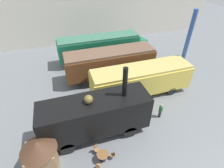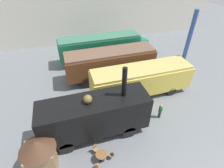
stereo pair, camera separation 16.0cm
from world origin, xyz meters
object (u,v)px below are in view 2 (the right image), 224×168
cafe_table_near (102,155)px  streamlined_locomotive (106,46)px  passenger_coach_vintage (141,79)px  steam_locomotive (95,115)px  visitor_person (160,111)px  cafe_chair_0 (95,148)px  ticket_kiosk (40,154)px  passenger_coach_wooden (110,61)px

cafe_table_near → streamlined_locomotive: bearing=73.5°
passenger_coach_vintage → cafe_table_near: (-5.80, -6.24, -1.29)m
streamlined_locomotive → steam_locomotive: size_ratio=1.53×
passenger_coach_vintage → visitor_person: bearing=-85.2°
visitor_person → steam_locomotive: bearing=-179.5°
streamlined_locomotive → cafe_chair_0: streamlined_locomotive is taller
cafe_chair_0 → visitor_person: visitor_person is taller
cafe_table_near → visitor_person: (6.11, 2.52, 0.23)m
streamlined_locomotive → cafe_table_near: size_ratio=15.14×
cafe_table_near → passenger_coach_vintage: bearing=47.1°
passenger_coach_vintage → ticket_kiosk: passenger_coach_vintage is taller
steam_locomotive → ticket_kiosk: bearing=-156.6°
ticket_kiosk → cafe_table_near: bearing=-9.5°
passenger_coach_vintage → cafe_chair_0: 8.34m
streamlined_locomotive → visitor_person: 12.11m
streamlined_locomotive → cafe_chair_0: size_ratio=14.63×
cafe_table_near → visitor_person: size_ratio=0.55×
cafe_chair_0 → ticket_kiosk: (-3.67, -0.07, 1.16)m
visitor_person → passenger_coach_wooden: bearing=108.1°
streamlined_locomotive → steam_locomotive: steam_locomotive is taller
ticket_kiosk → visitor_person: bearing=10.4°
visitor_person → cafe_chair_0: bearing=-164.4°
passenger_coach_vintage → ticket_kiosk: 11.26m
steam_locomotive → cafe_table_near: size_ratio=9.91×
passenger_coach_wooden → cafe_table_near: passenger_coach_wooden is taller
steam_locomotive → cafe_chair_0: bearing=-105.5°
visitor_person → passenger_coach_vintage: bearing=94.8°
cafe_table_near → ticket_kiosk: ticket_kiosk is taller
passenger_coach_wooden → visitor_person: 8.08m
cafe_table_near → visitor_person: 6.62m
cafe_chair_0 → visitor_person: (6.42, 1.79, 0.31)m
cafe_table_near → visitor_person: visitor_person is taller
cafe_table_near → cafe_chair_0: (-0.31, 0.73, -0.08)m
streamlined_locomotive → ticket_kiosk: size_ratio=4.24×
passenger_coach_wooden → ticket_kiosk: size_ratio=3.43×
passenger_coach_wooden → passenger_coach_vintage: (2.16, -3.85, -0.29)m
streamlined_locomotive → cafe_chair_0: bearing=-108.5°
passenger_coach_wooden → visitor_person: (2.47, -7.57, -1.35)m
steam_locomotive → cafe_chair_0: 2.48m
streamlined_locomotive → passenger_coach_vintage: 8.32m
steam_locomotive → passenger_coach_vintage: bearing=33.9°
steam_locomotive → cafe_table_near: (-0.17, -2.46, -1.62)m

